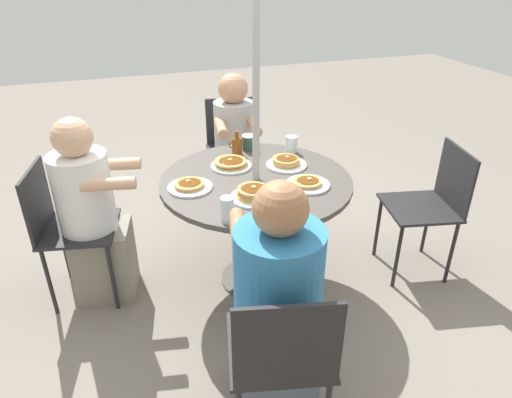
{
  "coord_description": "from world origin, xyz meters",
  "views": [
    {
      "loc": [
        0.77,
        2.28,
        1.9
      ],
      "look_at": [
        0.0,
        0.0,
        0.6
      ],
      "focal_mm": 32.0,
      "sensor_mm": 36.0,
      "label": 1
    }
  ],
  "objects_px": {
    "patio_table": "(256,197)",
    "drinking_glass_a": "(227,210)",
    "patio_chair_north": "(232,144)",
    "pancake_plate_d": "(231,164)",
    "patio_chair_south": "(282,353)",
    "drinking_glass_b": "(291,144)",
    "pancake_plate_b": "(190,186)",
    "diner_east": "(93,219)",
    "diner_south": "(276,317)",
    "diner_north": "(235,150)",
    "coffee_cup": "(249,143)",
    "syrup_bottle": "(237,146)",
    "pancake_plate_e": "(307,183)",
    "patio_chair_east": "(65,223)",
    "pancake_plate_a": "(286,163)",
    "patio_chair_west": "(432,201)",
    "pancake_plate_c": "(253,194)"
  },
  "relations": [
    {
      "from": "patio_table",
      "to": "drinking_glass_a",
      "type": "xyz_separation_m",
      "value": [
        0.29,
        0.41,
        0.19
      ]
    },
    {
      "from": "patio_chair_north",
      "to": "pancake_plate_d",
      "type": "relative_size",
      "value": 3.43
    },
    {
      "from": "patio_chair_south",
      "to": "drinking_glass_b",
      "type": "xyz_separation_m",
      "value": [
        -0.62,
        -1.4,
        0.27
      ]
    },
    {
      "from": "pancake_plate_b",
      "to": "diner_east",
      "type": "bearing_deg",
      "value": -19.34
    },
    {
      "from": "drinking_glass_b",
      "to": "diner_south",
      "type": "bearing_deg",
      "value": 65.05
    },
    {
      "from": "diner_east",
      "to": "diner_south",
      "type": "bearing_deg",
      "value": 44.05
    },
    {
      "from": "diner_south",
      "to": "pancake_plate_b",
      "type": "relative_size",
      "value": 4.74
    },
    {
      "from": "diner_north",
      "to": "coffee_cup",
      "type": "height_order",
      "value": "diner_north"
    },
    {
      "from": "patio_chair_north",
      "to": "pancake_plate_d",
      "type": "xyz_separation_m",
      "value": [
        0.26,
        0.9,
        0.24
      ]
    },
    {
      "from": "patio_table",
      "to": "diner_east",
      "type": "distance_m",
      "value": 0.96
    },
    {
      "from": "pancake_plate_b",
      "to": "syrup_bottle",
      "type": "xyz_separation_m",
      "value": [
        -0.39,
        -0.38,
        0.05
      ]
    },
    {
      "from": "patio_chair_south",
      "to": "coffee_cup",
      "type": "height_order",
      "value": "patio_chair_south"
    },
    {
      "from": "patio_chair_north",
      "to": "pancake_plate_b",
      "type": "xyz_separation_m",
      "value": [
        0.56,
        1.11,
        0.24
      ]
    },
    {
      "from": "diner_north",
      "to": "pancake_plate_e",
      "type": "height_order",
      "value": "diner_north"
    },
    {
      "from": "diner_north",
      "to": "patio_chair_east",
      "type": "height_order",
      "value": "diner_north"
    },
    {
      "from": "diner_south",
      "to": "pancake_plate_d",
      "type": "height_order",
      "value": "diner_south"
    },
    {
      "from": "patio_chair_north",
      "to": "patio_chair_east",
      "type": "distance_m",
      "value": 1.55
    },
    {
      "from": "patio_table",
      "to": "patio_chair_east",
      "type": "bearing_deg",
      "value": -11.59
    },
    {
      "from": "pancake_plate_e",
      "to": "diner_east",
      "type": "bearing_deg",
      "value": -17.48
    },
    {
      "from": "pancake_plate_b",
      "to": "drinking_glass_b",
      "type": "xyz_separation_m",
      "value": [
        -0.74,
        -0.31,
        0.04
      ]
    },
    {
      "from": "diner_north",
      "to": "drinking_glass_a",
      "type": "distance_m",
      "value": 1.45
    },
    {
      "from": "pancake_plate_b",
      "to": "pancake_plate_e",
      "type": "distance_m",
      "value": 0.66
    },
    {
      "from": "pancake_plate_d",
      "to": "pancake_plate_e",
      "type": "height_order",
      "value": "pancake_plate_d"
    },
    {
      "from": "patio_chair_north",
      "to": "pancake_plate_b",
      "type": "relative_size",
      "value": 3.43
    },
    {
      "from": "patio_chair_north",
      "to": "pancake_plate_e",
      "type": "distance_m",
      "value": 1.32
    },
    {
      "from": "patio_table",
      "to": "pancake_plate_d",
      "type": "bearing_deg",
      "value": -66.33
    },
    {
      "from": "diner_north",
      "to": "syrup_bottle",
      "type": "distance_m",
      "value": 0.64
    },
    {
      "from": "diner_north",
      "to": "diner_east",
      "type": "xyz_separation_m",
      "value": [
        1.09,
        0.76,
        0.0
      ]
    },
    {
      "from": "pancake_plate_e",
      "to": "coffee_cup",
      "type": "height_order",
      "value": "coffee_cup"
    },
    {
      "from": "pancake_plate_b",
      "to": "drinking_glass_b",
      "type": "bearing_deg",
      "value": -157.48
    },
    {
      "from": "patio_chair_south",
      "to": "pancake_plate_a",
      "type": "xyz_separation_m",
      "value": [
        -0.5,
        -1.2,
        0.24
      ]
    },
    {
      "from": "drinking_glass_b",
      "to": "patio_chair_east",
      "type": "bearing_deg",
      "value": 3.28
    },
    {
      "from": "patio_table",
      "to": "drinking_glass_b",
      "type": "relative_size",
      "value": 10.49
    },
    {
      "from": "pancake_plate_a",
      "to": "pancake_plate_e",
      "type": "distance_m",
      "value": 0.29
    },
    {
      "from": "patio_chair_west",
      "to": "pancake_plate_e",
      "type": "relative_size",
      "value": 3.43
    },
    {
      "from": "pancake_plate_c",
      "to": "syrup_bottle",
      "type": "relative_size",
      "value": 1.58
    },
    {
      "from": "patio_table",
      "to": "diner_east",
      "type": "relative_size",
      "value": 0.98
    },
    {
      "from": "drinking_glass_b",
      "to": "diner_east",
      "type": "bearing_deg",
      "value": 5.14
    },
    {
      "from": "patio_chair_east",
      "to": "patio_chair_north",
      "type": "bearing_deg",
      "value": 136.45
    },
    {
      "from": "patio_chair_south",
      "to": "pancake_plate_e",
      "type": "relative_size",
      "value": 3.43
    },
    {
      "from": "diner_east",
      "to": "drinking_glass_a",
      "type": "distance_m",
      "value": 0.93
    },
    {
      "from": "patio_chair_east",
      "to": "syrup_bottle",
      "type": "bearing_deg",
      "value": 109.82
    },
    {
      "from": "patio_chair_north",
      "to": "patio_chair_west",
      "type": "distance_m",
      "value": 1.64
    },
    {
      "from": "coffee_cup",
      "to": "pancake_plate_a",
      "type": "bearing_deg",
      "value": 113.48
    },
    {
      "from": "pancake_plate_a",
      "to": "drinking_glass_a",
      "type": "relative_size",
      "value": 1.93
    },
    {
      "from": "syrup_bottle",
      "to": "pancake_plate_b",
      "type": "bearing_deg",
      "value": 44.49
    },
    {
      "from": "diner_north",
      "to": "diner_south",
      "type": "bearing_deg",
      "value": 87.54
    },
    {
      "from": "patio_chair_west",
      "to": "syrup_bottle",
      "type": "relative_size",
      "value": 5.41
    },
    {
      "from": "pancake_plate_c",
      "to": "diner_south",
      "type": "bearing_deg",
      "value": 79.22
    },
    {
      "from": "patio_table",
      "to": "diner_north",
      "type": "height_order",
      "value": "diner_north"
    }
  ]
}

